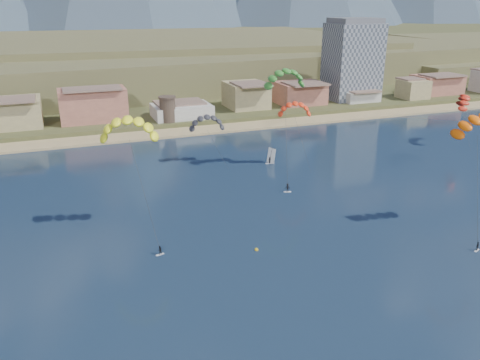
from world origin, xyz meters
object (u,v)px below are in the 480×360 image
object	(u,v)px
watchtower	(168,109)
kitesurfer_green	(285,76)
windsurfer	(270,159)
apartment_tower	(353,60)
kitesurfer_orange	(480,122)
buoy	(256,250)
kitesurfer_yellow	(128,125)

from	to	relation	value
watchtower	kitesurfer_green	world-z (taller)	kitesurfer_green
watchtower	windsurfer	bearing A→B (deg)	-70.85
apartment_tower	kitesurfer_orange	bearing A→B (deg)	-112.15
buoy	kitesurfer_green	bearing A→B (deg)	59.04
windsurfer	apartment_tower	bearing A→B (deg)	44.14
watchtower	windsurfer	distance (m)	50.63
watchtower	kitesurfer_orange	world-z (taller)	kitesurfer_orange
watchtower	kitesurfer_yellow	xyz separation A→B (m)	(-22.98, -73.66, 13.43)
apartment_tower	kitesurfer_green	bearing A→B (deg)	-133.30
kitesurfer_green	kitesurfer_yellow	bearing A→B (deg)	-151.85
apartment_tower	kitesurfer_orange	xyz separation A→B (m)	(-44.44, -109.16, 2.52)
kitesurfer_yellow	kitesurfer_green	size ratio (longest dim) A/B	0.84
windsurfer	kitesurfer_yellow	bearing A→B (deg)	-146.59
watchtower	kitesurfer_yellow	distance (m)	78.32
windsurfer	kitesurfer_green	bearing A→B (deg)	-68.45
apartment_tower	kitesurfer_green	xyz separation A→B (m)	(-61.86, -65.66, 5.44)
kitesurfer_green	kitesurfer_orange	bearing A→B (deg)	-68.18
kitesurfer_green	windsurfer	distance (m)	22.40
watchtower	kitesurfer_yellow	bearing A→B (deg)	-107.33
kitesurfer_green	windsurfer	bearing A→B (deg)	111.55
apartment_tower	buoy	size ratio (longest dim) A/B	48.68
buoy	apartment_tower	bearing A→B (deg)	50.82
apartment_tower	windsurfer	xyz separation A→B (m)	(-63.47, -61.59, -16.53)
apartment_tower	buoy	xyz separation A→B (m)	(-85.15, -104.46, -17.71)
kitesurfer_yellow	windsurfer	xyz separation A→B (m)	(39.51, 26.07, -18.51)
watchtower	kitesurfer_orange	size ratio (longest dim) A/B	0.37
kitesurfer_orange	watchtower	bearing A→B (deg)	110.49
kitesurfer_green	windsurfer	size ratio (longest dim) A/B	6.94
kitesurfer_yellow	kitesurfer_orange	world-z (taller)	kitesurfer_orange
kitesurfer_orange	buoy	distance (m)	45.69
kitesurfer_yellow	windsurfer	world-z (taller)	kitesurfer_yellow
apartment_tower	buoy	world-z (taller)	apartment_tower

